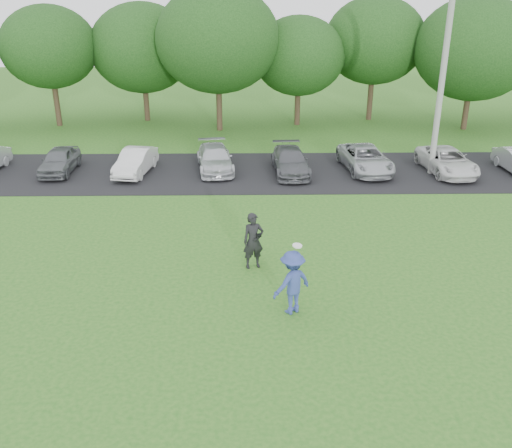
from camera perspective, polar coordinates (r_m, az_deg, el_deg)
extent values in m
plane|color=#26631C|center=(16.44, 0.20, -9.03)|extent=(100.00, 100.00, 0.00)
cube|color=black|center=(28.28, -0.31, 5.23)|extent=(32.00, 6.50, 0.03)
cylinder|color=#969792|center=(28.24, 18.34, 15.27)|extent=(0.28, 0.28, 10.78)
imported|color=#334390|center=(16.12, 3.64, -5.85)|extent=(1.42, 1.28, 1.91)
cylinder|color=white|center=(15.63, 4.15, -2.18)|extent=(0.27, 0.27, 0.09)
imported|color=black|center=(18.55, -0.27, -1.69)|extent=(0.79, 0.62, 1.90)
cube|color=black|center=(18.27, 0.30, -1.14)|extent=(0.16, 0.13, 0.10)
imported|color=slate|center=(29.64, -19.06, 6.04)|extent=(1.44, 3.54, 1.20)
imported|color=silver|center=(28.47, -11.97, 6.13)|extent=(1.78, 3.74, 1.19)
imported|color=silver|center=(28.44, -4.14, 6.55)|extent=(2.18, 4.24, 1.18)
imported|color=#525459|center=(27.99, 3.46, 6.29)|extent=(1.84, 4.12, 1.17)
imported|color=#B1B4B9|center=(28.81, 10.88, 6.43)|extent=(2.49, 4.54, 1.20)
imported|color=silver|center=(29.52, 18.56, 6.01)|extent=(2.35, 4.38, 1.17)
cylinder|color=#38281C|center=(39.56, -19.28, 11.20)|extent=(0.36, 0.36, 2.70)
ellipsoid|color=#214C19|center=(39.05, -19.99, 16.31)|extent=(5.94, 5.94, 5.05)
cylinder|color=#38281C|center=(39.62, -10.90, 11.71)|extent=(0.36, 0.36, 2.20)
ellipsoid|color=#214C19|center=(39.09, -11.31, 16.89)|extent=(6.68, 6.68, 5.68)
cylinder|color=#38281C|center=(36.30, -3.69, 11.43)|extent=(0.36, 0.36, 2.70)
ellipsoid|color=#214C19|center=(35.68, -3.87, 17.94)|extent=(7.42, 7.42, 6.31)
cylinder|color=#38281C|center=(37.82, 4.16, 11.52)|extent=(0.36, 0.36, 2.20)
ellipsoid|color=#214C19|center=(37.30, 4.31, 16.43)|extent=(5.76, 5.76, 4.90)
cylinder|color=#38281C|center=(39.87, 11.34, 12.12)|extent=(0.36, 0.36, 2.70)
ellipsoid|color=#214C19|center=(39.34, 11.79, 17.52)|extent=(6.50, 6.50, 5.53)
cylinder|color=#38281C|center=(38.84, 20.23, 10.48)|extent=(0.36, 0.36, 2.20)
ellipsoid|color=#214C19|center=(38.26, 21.05, 16.03)|extent=(7.24, 7.24, 6.15)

